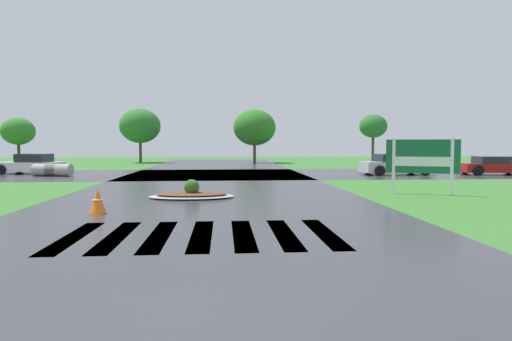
{
  "coord_description": "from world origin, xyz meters",
  "views": [
    {
      "loc": [
        0.47,
        -4.23,
        1.99
      ],
      "look_at": [
        1.77,
        12.76,
        0.92
      ],
      "focal_mm": 30.39,
      "sensor_mm": 36.0,
      "label": 1
    }
  ],
  "objects": [
    {
      "name": "crosswalk_stripes",
      "position": [
        -0.0,
        5.11,
        0.0
      ],
      "size": [
        5.85,
        3.31,
        0.01
      ],
      "color": "white",
      "rests_on": "ground"
    },
    {
      "name": "traffic_cone",
      "position": [
        -3.06,
        8.21,
        0.35
      ],
      "size": [
        0.46,
        0.46,
        0.72
      ],
      "color": "orange",
      "rests_on": "ground"
    },
    {
      "name": "car_dark_suv",
      "position": [
        17.56,
        21.94,
        0.55
      ],
      "size": [
        4.29,
        2.36,
        1.17
      ],
      "rotation": [
        0.0,
        0.0,
        -0.11
      ],
      "color": "maroon",
      "rests_on": "ground"
    },
    {
      "name": "background_treeline",
      "position": [
        -2.28,
        40.8,
        3.63
      ],
      "size": [
        39.77,
        5.68,
        5.55
      ],
      "color": "#4C3823",
      "rests_on": "ground"
    },
    {
      "name": "drainage_pipe_stack",
      "position": [
        -9.85,
        22.8,
        0.37
      ],
      "size": [
        2.48,
        1.23,
        0.74
      ],
      "color": "#9E9B93",
      "rests_on": "ground"
    },
    {
      "name": "asphalt_cross_road",
      "position": [
        0.0,
        23.73,
        0.0
      ],
      "size": [
        90.0,
        10.08,
        0.01
      ],
      "primitive_type": "cube",
      "color": "#35353A",
      "rests_on": "ground"
    },
    {
      "name": "estate_billboard",
      "position": [
        8.2,
        12.04,
        1.39
      ],
      "size": [
        2.52,
        1.15,
        2.19
      ],
      "rotation": [
        0.0,
        0.0,
        2.73
      ],
      "color": "white",
      "rests_on": "ground"
    },
    {
      "name": "car_silver_hatch",
      "position": [
        -12.09,
        25.1,
        0.6
      ],
      "size": [
        4.13,
        2.52,
        1.31
      ],
      "rotation": [
        0.0,
        0.0,
        3.0
      ],
      "color": "silver",
      "rests_on": "ground"
    },
    {
      "name": "asphalt_roadway",
      "position": [
        0.0,
        10.0,
        0.0
      ],
      "size": [
        11.2,
        80.0,
        0.01
      ],
      "primitive_type": "cube",
      "color": "#35353A",
      "rests_on": "ground"
    },
    {
      "name": "car_blue_compact",
      "position": [
        11.39,
        22.43,
        0.62
      ],
      "size": [
        4.46,
        2.27,
        1.32
      ],
      "rotation": [
        0.0,
        0.0,
        0.06
      ],
      "color": "#B7B7BF",
      "rests_on": "ground"
    },
    {
      "name": "median_island",
      "position": [
        -0.67,
        11.6,
        0.14
      ],
      "size": [
        3.1,
        1.7,
        0.68
      ],
      "color": "#9E9B93",
      "rests_on": "ground"
    }
  ]
}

